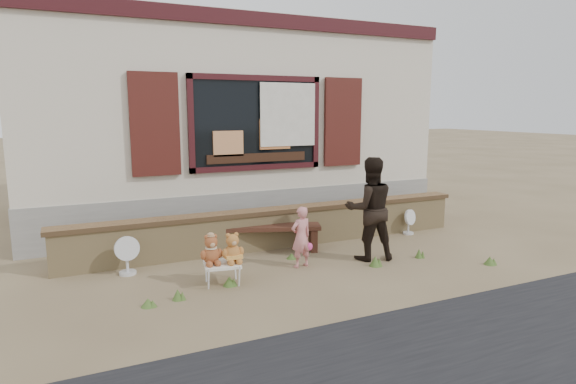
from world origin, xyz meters
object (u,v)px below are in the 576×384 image
teddy_bear_right (232,247)px  adult (370,209)px  folding_chair (222,265)px  teddy_bear_left (211,249)px  bench (268,232)px  child (301,237)px

teddy_bear_right → adult: bearing=13.4°
teddy_bear_right → folding_chair: bearing=180.0°
teddy_bear_left → adult: 2.55m
bench → folding_chair: bench is taller
child → adult: bearing=166.4°
teddy_bear_left → adult: (2.53, 0.08, 0.30)m
bench → teddy_bear_left: size_ratio=4.23×
teddy_bear_right → child: (1.12, 0.22, -0.04)m
bench → teddy_bear_left: 1.68m
folding_chair → child: child is taller
teddy_bear_right → adult: size_ratio=0.26×
bench → adult: bearing=-19.3°
bench → folding_chair: 1.58m
teddy_bear_left → adult: size_ratio=0.26×
folding_chair → teddy_bear_left: size_ratio=1.31×
folding_chair → teddy_bear_right: 0.27m
folding_chair → child: 1.29m
folding_chair → teddy_bear_left: teddy_bear_left is taller
bench → teddy_bear_right: bearing=-111.1°
child → teddy_bear_left: bearing=-1.9°
folding_chair → bench: bearing=55.3°
folding_chair → adult: 2.45m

